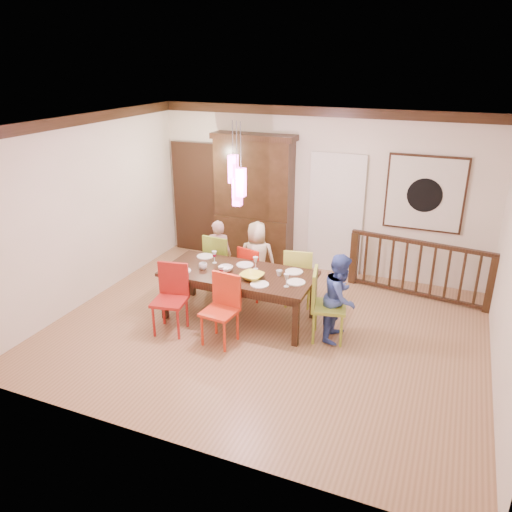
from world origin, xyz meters
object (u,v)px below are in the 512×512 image
at_px(chair_far_left, 222,258).
at_px(chair_end_right, 329,301).
at_px(person_far_left, 219,255).
at_px(person_end_right, 340,297).
at_px(balustrade, 419,268).
at_px(person_far_mid, 257,259).
at_px(dining_table, 239,277).
at_px(china_hutch, 254,201).

height_order(chair_far_left, chair_end_right, chair_end_right).
distance_m(person_far_left, person_end_right, 2.41).
xyz_separation_m(balustrade, person_end_right, (-0.87, -1.77, 0.12)).
bearing_deg(person_far_mid, balustrade, -176.17).
distance_m(dining_table, person_far_left, 1.13).
relative_size(chair_far_left, balustrade, 0.43).
xyz_separation_m(balustrade, person_far_left, (-3.14, -0.94, 0.10)).
bearing_deg(person_far_left, chair_end_right, 139.03).
bearing_deg(person_end_right, china_hutch, 48.61).
xyz_separation_m(dining_table, person_far_left, (-0.75, 0.84, -0.07)).
distance_m(chair_far_left, person_far_left, 0.09).
relative_size(chair_end_right, person_far_left, 0.85).
xyz_separation_m(dining_table, chair_far_left, (-0.67, 0.80, -0.10)).
relative_size(chair_end_right, person_far_mid, 0.82).
bearing_deg(person_far_mid, person_end_right, 135.12).
bearing_deg(dining_table, person_far_left, 131.42).
relative_size(dining_table, chair_end_right, 2.18).
height_order(chair_far_left, person_end_right, person_end_right).
bearing_deg(person_far_mid, chair_far_left, -10.24).
bearing_deg(balustrade, person_far_left, -155.82).
height_order(chair_far_left, person_far_left, person_far_left).
height_order(china_hutch, person_far_mid, china_hutch).
xyz_separation_m(dining_table, balustrade, (2.39, 1.78, -0.17)).
distance_m(chair_end_right, china_hutch, 3.06).
bearing_deg(person_far_left, person_far_mid, 164.73).
height_order(person_far_mid, person_end_right, person_end_right).
bearing_deg(china_hutch, person_end_right, -44.40).
xyz_separation_m(person_far_left, person_end_right, (2.26, -0.83, 0.02)).
height_order(balustrade, person_far_mid, person_far_mid).
distance_m(chair_end_right, person_far_mid, 1.74).
xyz_separation_m(balustrade, person_far_mid, (-2.46, -0.91, 0.12)).
relative_size(chair_far_left, china_hutch, 0.41).
relative_size(dining_table, person_far_mid, 1.79).
distance_m(person_far_mid, person_end_right, 1.80).
xyz_separation_m(chair_far_left, person_end_right, (2.19, -0.79, 0.05)).
height_order(dining_table, china_hutch, china_hutch).
distance_m(dining_table, person_end_right, 1.52).
bearing_deg(person_end_right, person_far_mid, 64.63).
bearing_deg(chair_far_left, person_far_left, -20.48).
bearing_deg(person_end_right, balustrade, -23.30).
height_order(chair_end_right, person_end_right, person_end_right).
height_order(chair_end_right, person_far_left, person_far_left).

